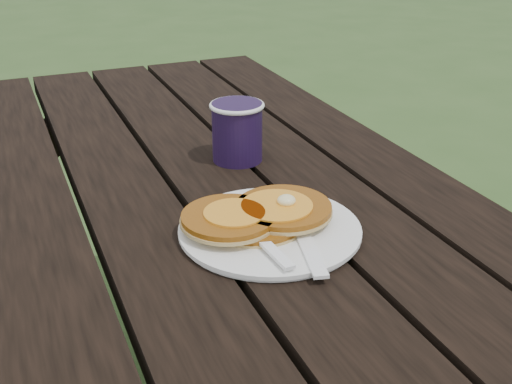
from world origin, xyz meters
name	(u,v)px	position (x,y,z in m)	size (l,w,h in m)	color
plate	(270,230)	(0.01, -0.10, 0.76)	(0.25, 0.25, 0.01)	white
pancake_stack	(258,215)	(0.00, -0.08, 0.77)	(0.22, 0.14, 0.04)	#8E4E10
knife	(305,241)	(0.03, -0.16, 0.76)	(0.02, 0.18, 0.01)	white
fork	(270,248)	(-0.02, -0.16, 0.77)	(0.03, 0.16, 0.01)	white
coffee_cup	(237,128)	(0.06, 0.17, 0.81)	(0.10, 0.10, 0.11)	black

